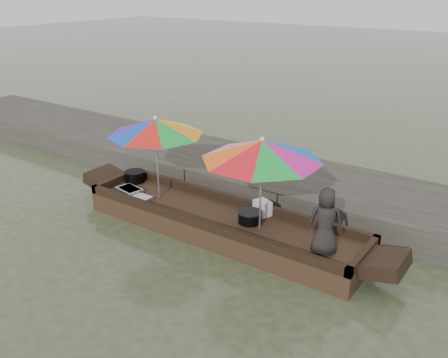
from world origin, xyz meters
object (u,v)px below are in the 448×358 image
Objects in this scene: boat_hull at (221,225)px; charcoal_grill at (250,217)px; cooking_pot at (135,176)px; umbrella_bow at (157,158)px; vendor at (326,221)px; umbrella_stern at (261,184)px; tray_scallop at (138,198)px; supply_bag at (262,208)px; tray_crayfish at (129,190)px.

charcoal_grill is (0.54, 0.08, 0.27)m from boat_hull.
umbrella_bow is (0.92, -0.31, 0.67)m from cooking_pot.
vendor is 0.54× the size of umbrella_stern.
tray_scallop is 2.34m from supply_bag.
tray_scallop is (-1.65, -0.31, 0.21)m from boat_hull.
umbrella_stern is at bearing -17.88° from charcoal_grill.
tray_scallop is 0.84m from umbrella_bow.
tray_crayfish is at bearing -176.42° from umbrella_stern.
vendor is at bearing -6.91° from umbrella_stern.
umbrella_bow is at bearing 52.50° from tray_scallop.
umbrella_stern reaches higher than tray_crayfish.
vendor is at bearing -4.19° from boat_hull.
charcoal_grill is 0.37m from supply_bag.
supply_bag is at bearing 115.87° from umbrella_stern.
umbrella_bow is (-1.95, -0.08, 0.68)m from charcoal_grill.
boat_hull is 4.94× the size of vendor.
umbrella_bow is at bearing 180.00° from umbrella_stern.
supply_bag is 1.58m from vendor.
charcoal_grill is at bearing -35.86° from vendor.
tray_crayfish is 1.68× the size of supply_bag.
supply_bag is 2.12m from umbrella_bow.
tray_crayfish is at bearing -56.23° from cooking_pot.
cooking_pot is at bearing 137.73° from tray_scallop.
tray_scallop is 0.27× the size of umbrella_bow.
umbrella_stern is (0.24, -0.08, 0.68)m from charcoal_grill.
umbrella_stern is at bearing 0.00° from umbrella_bow.
umbrella_bow reaches higher than charcoal_grill.
boat_hull is 0.61m from charcoal_grill.
umbrella_stern reaches higher than cooking_pot.
tray_scallop reaches higher than boat_hull.
cooking_pot is (-2.33, 0.31, 0.28)m from boat_hull.
vendor is (1.41, -0.59, 0.39)m from supply_bag.
umbrella_stern is at bearing 0.00° from boat_hull.
boat_hull is 2.69× the size of umbrella_stern.
tray_crayfish is (-2.01, -0.17, 0.22)m from boat_hull.
vendor reaches higher than tray_crayfish.
tray_crayfish is 2.56m from charcoal_grill.
boat_hull is 1.69m from tray_scallop.
charcoal_grill is (2.54, 0.25, 0.05)m from tray_crayfish.
umbrella_stern is (2.19, 0.00, 0.00)m from umbrella_bow.
boat_hull is 0.78m from supply_bag.
vendor reaches higher than tray_scallop.
umbrella_bow is (-1.41, 0.00, 0.95)m from boat_hull.
umbrella_stern is (-1.19, 0.14, 0.25)m from vendor.
cooking_pot is at bearing 174.39° from umbrella_stern.
cooking_pot is 1.04× the size of charcoal_grill.
tray_crayfish reaches higher than tray_scallop.
supply_bag is at bearing 13.67° from tray_crayfish.
charcoal_grill reaches higher than tray_scallop.
supply_bag is 0.82m from umbrella_stern.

